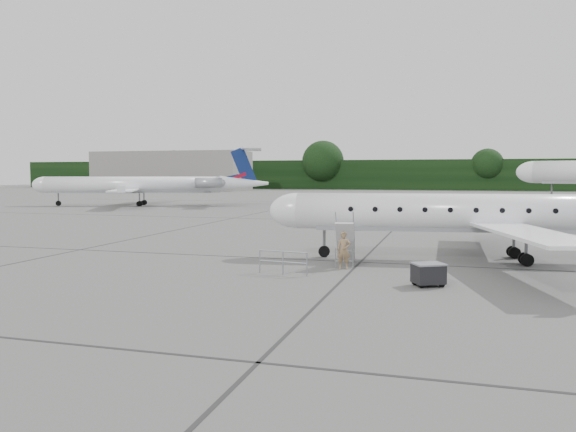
% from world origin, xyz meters
% --- Properties ---
extents(ground, '(320.00, 320.00, 0.00)m').
position_xyz_m(ground, '(0.00, 0.00, 0.00)').
color(ground, '#61615F').
rests_on(ground, ground).
extents(treeline, '(260.00, 4.00, 8.00)m').
position_xyz_m(treeline, '(0.00, 130.00, 4.00)').
color(treeline, black).
rests_on(treeline, ground).
extents(terminal_building, '(40.00, 14.00, 10.00)m').
position_xyz_m(terminal_building, '(-70.00, 110.00, 5.00)').
color(terminal_building, gray).
rests_on(terminal_building, ground).
extents(main_regional_jet, '(28.08, 21.79, 6.65)m').
position_xyz_m(main_regional_jet, '(2.59, 6.52, 3.33)').
color(main_regional_jet, white).
rests_on(main_regional_jet, ground).
extents(airstair, '(1.14, 2.44, 2.08)m').
position_xyz_m(airstair, '(-4.60, 3.43, 1.04)').
color(airstair, white).
rests_on(airstair, ground).
extents(passenger, '(0.65, 0.45, 1.71)m').
position_xyz_m(passenger, '(-4.43, 2.12, 0.86)').
color(passenger, olive).
rests_on(passenger, ground).
extents(safety_railing, '(2.19, 0.33, 1.00)m').
position_xyz_m(safety_railing, '(-6.68, -0.03, 0.50)').
color(safety_railing, gray).
rests_on(safety_railing, ground).
extents(baggage_cart, '(1.39, 1.31, 0.96)m').
position_xyz_m(baggage_cart, '(-0.58, -0.85, 0.48)').
color(baggage_cart, black).
rests_on(baggage_cart, ground).
extents(bg_regional_left, '(35.09, 29.84, 7.82)m').
position_xyz_m(bg_regional_left, '(-40.83, 43.89, 3.91)').
color(bg_regional_left, white).
rests_on(bg_regional_left, ground).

